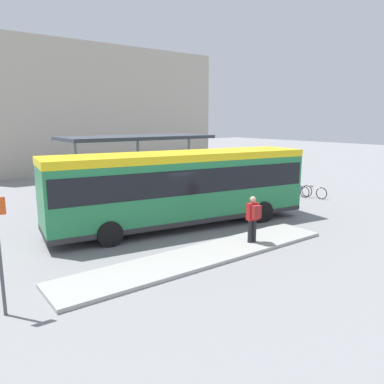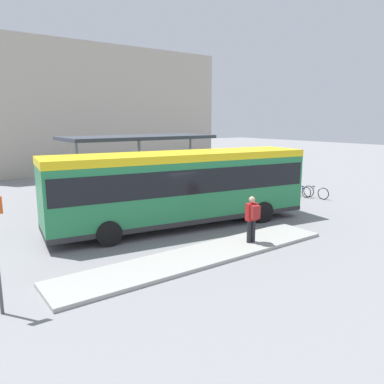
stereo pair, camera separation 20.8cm
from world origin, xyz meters
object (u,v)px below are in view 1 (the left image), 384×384
Objects in this scene: bicycle_orange at (287,188)px; potted_planter_near_shelter at (105,205)px; potted_planter_far_side at (198,192)px; pedestrian_waiting at (253,216)px; bicycle_white at (314,192)px; city_bus at (182,184)px; bicycle_blue at (299,191)px.

potted_planter_near_shelter reaches higher than bicycle_orange.
bicycle_orange is 6.03m from potted_planter_far_side.
pedestrian_waiting is 9.83m from bicycle_white.
potted_planter_near_shelter is (-11.40, 1.17, 0.32)m from bicycle_orange.
city_bus reaches higher than bicycle_white.
city_bus is 7.05× the size of bicycle_white.
potted_planter_far_side reaches higher than bicycle_blue.
bicycle_orange is 1.43× the size of potted_planter_far_side.
pedestrian_waiting is 1.04× the size of bicycle_white.
potted_planter_near_shelter is at bearing 133.78° from city_bus.
potted_planter_far_side is (3.37, 3.24, -1.25)m from city_bus.
city_bus is 3.75m from pedestrian_waiting.
pedestrian_waiting is at bearing 118.51° from bicycle_blue.
bicycle_orange is (-0.37, 1.67, 0.01)m from bicycle_white.
bicycle_white is at bearing -157.36° from bicycle_blue.
city_bus is at bearing -94.93° from bicycle_white.
city_bus is 8.66× the size of potted_planter_near_shelter.
bicycle_blue is (9.26, 1.04, -1.51)m from city_bus.
bicycle_blue is at bearing -9.97° from potted_planter_near_shelter.
potted_planter_near_shelter is (-11.43, 2.01, 0.34)m from bicycle_blue.
city_bus reaches higher than pedestrian_waiting.
city_bus is 6.85× the size of bicycle_orange.
city_bus reaches higher than bicycle_blue.
potted_planter_near_shelter is at bearing -109.75° from bicycle_white.
bicycle_orange is at bearing -5.88° from potted_planter_near_shelter.
bicycle_blue is 0.92× the size of bicycle_orange.
pedestrian_waiting is 1.10× the size of bicycle_blue.
potted_planter_near_shelter is (-2.75, 6.68, -0.41)m from pedestrian_waiting.
pedestrian_waiting is 10.28m from bicycle_orange.
potted_planter_far_side is at bearing -13.27° from pedestrian_waiting.
city_bus is at bearing -54.62° from potted_planter_near_shelter.
city_bus is 9.44m from bicycle_blue.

